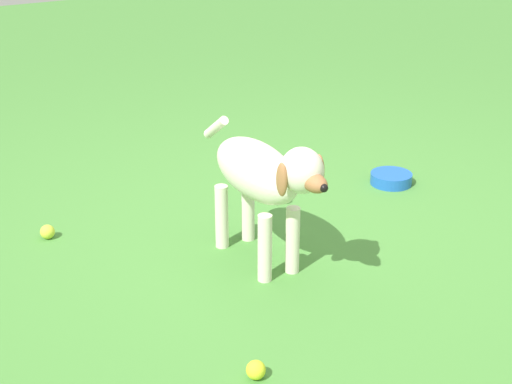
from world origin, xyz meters
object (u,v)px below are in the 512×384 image
dog (263,176)px  water_bowl (391,179)px  tennis_ball_0 (256,370)px  tennis_ball_1 (47,232)px

dog → water_bowl: dog is taller
dog → tennis_ball_0: size_ratio=13.60×
tennis_ball_0 → water_bowl: bearing=-146.5°
tennis_ball_0 → tennis_ball_1: 1.39m
dog → tennis_ball_1: dog is taller
tennis_ball_0 → water_bowl: 1.82m
dog → water_bowl: size_ratio=4.08×
tennis_ball_1 → dog: bearing=133.3°
tennis_ball_0 → tennis_ball_1: (0.23, -1.37, 0.00)m
tennis_ball_1 → tennis_ball_0: bearing=99.7°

